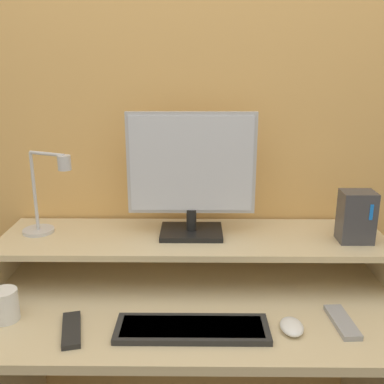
{
  "coord_description": "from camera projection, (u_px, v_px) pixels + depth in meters",
  "views": [
    {
      "loc": [
        0.01,
        -0.99,
        1.48
      ],
      "look_at": [
        -0.0,
        0.38,
        1.08
      ],
      "focal_mm": 42.0,
      "sensor_mm": 36.0,
      "label": 1
    }
  ],
  "objects": [
    {
      "name": "remote_control",
      "position": [
        71.0,
        330.0,
        1.31
      ],
      "size": [
        0.09,
        0.18,
        0.02
      ],
      "color": "black",
      "rests_on": "desk"
    },
    {
      "name": "monitor_shelf",
      "position": [
        193.0,
        241.0,
        1.62
      ],
      "size": [
        1.38,
        0.35,
        0.16
      ],
      "color": "beige",
      "rests_on": "desk"
    },
    {
      "name": "desk_lamp",
      "position": [
        47.0,
        200.0,
        1.59
      ],
      "size": [
        0.21,
        0.13,
        0.3
      ],
      "color": "silver",
      "rests_on": "monitor_shelf"
    },
    {
      "name": "keyboard",
      "position": [
        194.0,
        329.0,
        1.31
      ],
      "size": [
        0.45,
        0.14,
        0.02
      ],
      "color": "#282828",
      "rests_on": "desk"
    },
    {
      "name": "mouse",
      "position": [
        292.0,
        327.0,
        1.31
      ],
      "size": [
        0.07,
        0.1,
        0.03
      ],
      "color": "white",
      "rests_on": "desk"
    },
    {
      "name": "desk",
      "position": [
        193.0,
        348.0,
        1.55
      ],
      "size": [
        1.38,
        0.69,
        0.72
      ],
      "color": "beige",
      "rests_on": "ground_plane"
    },
    {
      "name": "router_dock",
      "position": [
        356.0,
        217.0,
        1.54
      ],
      "size": [
        0.11,
        0.09,
        0.18
      ],
      "color": "#3D3D42",
      "rests_on": "monitor_shelf"
    },
    {
      "name": "mug",
      "position": [
        5.0,
        305.0,
        1.36
      ],
      "size": [
        0.08,
        0.08,
        0.1
      ],
      "color": "white",
      "rests_on": "desk"
    },
    {
      "name": "monitor",
      "position": [
        191.0,
        173.0,
        1.56
      ],
      "size": [
        0.45,
        0.16,
        0.44
      ],
      "color": "black",
      "rests_on": "monitor_shelf"
    },
    {
      "name": "remote_secondary",
      "position": [
        342.0,
        322.0,
        1.35
      ],
      "size": [
        0.07,
        0.18,
        0.02
      ],
      "color": "#99999E",
      "rests_on": "desk"
    },
    {
      "name": "wall_back",
      "position": [
        193.0,
        123.0,
        1.71
      ],
      "size": [
        6.0,
        0.05,
        2.5
      ],
      "color": "#E5AD60",
      "rests_on": "ground_plane"
    }
  ]
}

